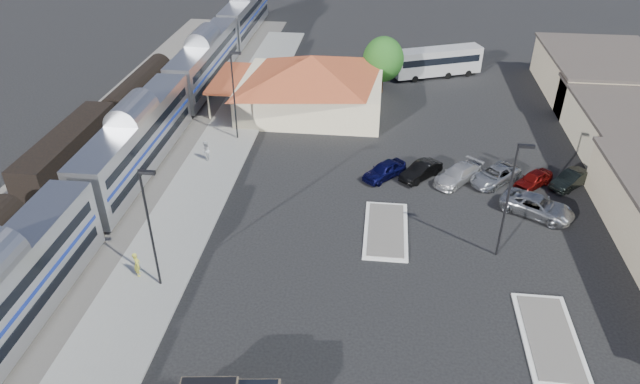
# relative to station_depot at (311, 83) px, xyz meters

# --- Properties ---
(ground) EXTENTS (280.00, 280.00, 0.00)m
(ground) POSITION_rel_station_depot_xyz_m (4.56, -24.00, -3.13)
(ground) COLOR black
(ground) RESTS_ON ground
(railbed) EXTENTS (16.00, 100.00, 0.12)m
(railbed) POSITION_rel_station_depot_xyz_m (-16.44, -16.00, -3.07)
(railbed) COLOR #4C4944
(railbed) RESTS_ON ground
(platform) EXTENTS (5.50, 92.00, 0.18)m
(platform) POSITION_rel_station_depot_xyz_m (-7.44, -18.00, -3.04)
(platform) COLOR gray
(platform) RESTS_ON ground
(passenger_train) EXTENTS (3.00, 104.00, 5.55)m
(passenger_train) POSITION_rel_station_depot_xyz_m (-13.44, -15.29, -0.26)
(passenger_train) COLOR silver
(passenger_train) RESTS_ON ground
(freight_cars) EXTENTS (2.80, 46.00, 4.00)m
(freight_cars) POSITION_rel_station_depot_xyz_m (-19.44, -16.35, -1.21)
(freight_cars) COLOR black
(freight_cars) RESTS_ON ground
(station_depot) EXTENTS (18.35, 12.24, 6.20)m
(station_depot) POSITION_rel_station_depot_xyz_m (0.00, 0.00, 0.00)
(station_depot) COLOR beige
(station_depot) RESTS_ON ground
(traffic_island_south) EXTENTS (3.30, 7.50, 0.21)m
(traffic_island_south) POSITION_rel_station_depot_xyz_m (8.56, -22.00, -3.03)
(traffic_island_south) COLOR silver
(traffic_island_south) RESTS_ON ground
(traffic_island_north) EXTENTS (3.30, 7.50, 0.21)m
(traffic_island_north) POSITION_rel_station_depot_xyz_m (18.56, -32.00, -3.03)
(traffic_island_north) COLOR silver
(traffic_island_north) RESTS_ON ground
(lamp_plat_s) EXTENTS (1.08, 0.25, 9.00)m
(lamp_plat_s) POSITION_rel_station_depot_xyz_m (-6.34, -30.00, 2.21)
(lamp_plat_s) COLOR black
(lamp_plat_s) RESTS_ON ground
(lamp_plat_n) EXTENTS (1.08, 0.25, 9.00)m
(lamp_plat_n) POSITION_rel_station_depot_xyz_m (-6.34, -8.00, 2.21)
(lamp_plat_n) COLOR black
(lamp_plat_n) RESTS_ON ground
(lamp_lot) EXTENTS (1.08, 0.25, 9.00)m
(lamp_lot) POSITION_rel_station_depot_xyz_m (16.66, -24.00, 2.21)
(lamp_lot) COLOR black
(lamp_lot) RESTS_ON ground
(tree_depot) EXTENTS (4.71, 4.71, 6.63)m
(tree_depot) POSITION_rel_station_depot_xyz_m (7.56, 6.00, 0.89)
(tree_depot) COLOR #382314
(tree_depot) RESTS_ON ground
(suv) EXTENTS (6.26, 5.16, 1.59)m
(suv) POSITION_rel_station_depot_xyz_m (20.46, -18.36, -2.34)
(suv) COLOR #95989C
(suv) RESTS_ON ground
(coach_bus) EXTENTS (11.23, 6.43, 3.57)m
(coach_bus) POSITION_rel_station_depot_xyz_m (14.25, 12.00, -1.07)
(coach_bus) COLOR silver
(coach_bus) RESTS_ON ground
(person_a) EXTENTS (0.66, 0.79, 1.85)m
(person_a) POSITION_rel_station_depot_xyz_m (-8.22, -29.30, -2.03)
(person_a) COLOR #E3DF46
(person_a) RESTS_ON platform
(person_b) EXTENTS (0.83, 1.00, 1.87)m
(person_b) POSITION_rel_station_depot_xyz_m (-8.22, -12.84, -2.01)
(person_b) COLOR white
(person_b) RESTS_ON platform
(parked_car_a) EXTENTS (4.24, 4.40, 1.49)m
(parked_car_a) POSITION_rel_station_depot_xyz_m (8.26, -13.89, -2.39)
(parked_car_a) COLOR #0C0D40
(parked_car_a) RESTS_ON ground
(parked_car_b) EXTENTS (4.02, 4.29, 1.44)m
(parked_car_b) POSITION_rel_station_depot_xyz_m (11.46, -13.59, -2.41)
(parked_car_b) COLOR black
(parked_car_b) RESTS_ON ground
(parked_car_c) EXTENTS (4.96, 5.18, 1.48)m
(parked_car_c) POSITION_rel_station_depot_xyz_m (14.66, -13.89, -2.39)
(parked_car_c) COLOR silver
(parked_car_c) RESTS_ON ground
(parked_car_d) EXTENTS (5.21, 5.24, 1.41)m
(parked_car_d) POSITION_rel_station_depot_xyz_m (17.86, -13.59, -2.43)
(parked_car_d) COLOR gray
(parked_car_d) RESTS_ON ground
(parked_car_e) EXTENTS (3.95, 3.88, 1.35)m
(parked_car_e) POSITION_rel_station_depot_xyz_m (21.06, -13.89, -2.46)
(parked_car_e) COLOR maroon
(parked_car_e) RESTS_ON ground
(parked_car_f) EXTENTS (4.14, 4.03, 1.41)m
(parked_car_f) POSITION_rel_station_depot_xyz_m (24.26, -13.59, -2.43)
(parked_car_f) COLOR black
(parked_car_f) RESTS_ON ground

